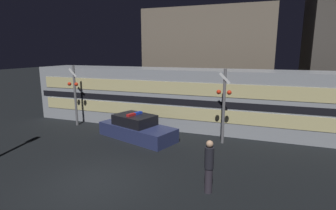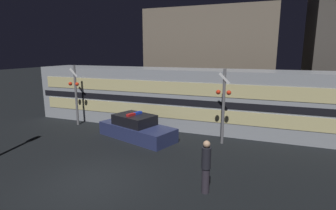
# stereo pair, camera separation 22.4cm
# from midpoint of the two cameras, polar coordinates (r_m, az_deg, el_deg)

# --- Properties ---
(ground_plane) EXTENTS (120.00, 120.00, 0.00)m
(ground_plane) POSITION_cam_midpoint_polar(r_m,az_deg,el_deg) (10.40, -15.53, -15.90)
(ground_plane) COLOR black
(train) EXTENTS (21.90, 2.84, 3.65)m
(train) POSITION_cam_midpoint_polar(r_m,az_deg,el_deg) (16.48, 6.35, 1.38)
(train) COLOR #999EA5
(train) RESTS_ON ground_plane
(police_car) EXTENTS (4.79, 3.08, 1.41)m
(police_car) POSITION_cam_midpoint_polar(r_m,az_deg,el_deg) (14.66, -6.45, -5.12)
(police_car) COLOR navy
(police_car) RESTS_ON ground_plane
(pedestrian) EXTENTS (0.31, 0.31, 1.86)m
(pedestrian) POSITION_cam_midpoint_polar(r_m,az_deg,el_deg) (9.10, 8.98, -13.05)
(pedestrian) COLOR #2D2833
(pedestrian) RESTS_ON ground_plane
(crossing_signal_near) EXTENTS (0.76, 0.34, 3.89)m
(crossing_signal_near) POSITION_cam_midpoint_polar(r_m,az_deg,el_deg) (13.59, 12.43, 0.41)
(crossing_signal_near) COLOR slate
(crossing_signal_near) RESTS_ON ground_plane
(crossing_signal_far) EXTENTS (0.76, 0.34, 3.87)m
(crossing_signal_far) POSITION_cam_midpoint_polar(r_m,az_deg,el_deg) (17.74, -19.15, 2.59)
(crossing_signal_far) COLOR slate
(crossing_signal_far) RESTS_ON ground_plane
(building_left) EXTENTS (10.67, 6.73, 8.21)m
(building_left) POSITION_cam_midpoint_polar(r_m,az_deg,el_deg) (24.58, 9.88, 9.97)
(building_left) COLOR #726656
(building_left) RESTS_ON ground_plane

